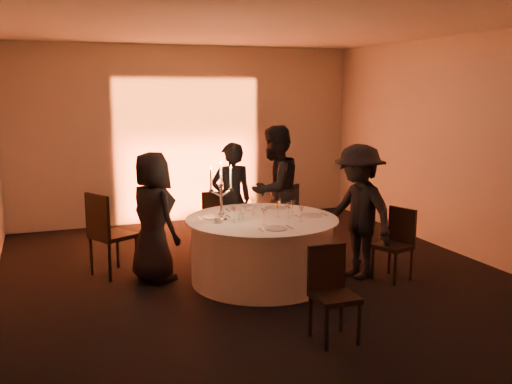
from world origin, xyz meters
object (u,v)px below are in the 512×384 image
object	(u,v)px
chair_right	(397,240)
chair_front	(331,288)
candelabra	(221,200)
guest_right	(359,212)
guest_left	(153,217)
guest_back_right	(275,190)
chair_left	(107,230)
guest_back_left	(231,200)
banquet_table	(262,250)
chair_back_right	(284,212)
chair_back_left	(215,218)
coffee_cup	(218,220)

from	to	relation	value
chair_right	chair_front	xyz separation A→B (m)	(-1.54, -1.21, 0.00)
candelabra	guest_right	bearing A→B (deg)	-10.50
guest_right	guest_left	bearing A→B (deg)	-121.10
guest_back_right	guest_left	bearing A→B (deg)	-11.19
chair_right	guest_left	world-z (taller)	guest_left
chair_left	chair_front	size ratio (longest dim) A/B	1.20
guest_back_left	guest_back_right	size ratio (longest dim) A/B	0.88
banquet_table	chair_left	distance (m)	1.91
chair_back_right	chair_right	xyz separation A→B (m)	(0.68, -1.83, -0.03)
chair_back_left	chair_right	xyz separation A→B (m)	(1.73, -1.84, -0.02)
guest_back_left	guest_right	world-z (taller)	guest_right
guest_back_right	candelabra	world-z (taller)	guest_back_right
coffee_cup	candelabra	world-z (taller)	candelabra
chair_back_left	coffee_cup	world-z (taller)	chair_back_left
banquet_table	coffee_cup	xyz separation A→B (m)	(-0.56, -0.04, 0.42)
chair_front	guest_right	bearing A→B (deg)	52.06
chair_left	guest_left	distance (m)	0.64
chair_back_right	guest_back_right	size ratio (longest dim) A/B	0.51
chair_back_right	guest_back_right	world-z (taller)	guest_back_right
chair_left	guest_left	xyz separation A→B (m)	(0.51, -0.33, 0.19)
chair_front	candelabra	distance (m)	1.89
banquet_table	chair_left	world-z (taller)	chair_left
chair_back_right	coffee_cup	world-z (taller)	chair_back_right
chair_front	candelabra	size ratio (longest dim) A/B	1.23
chair_front	guest_back_right	world-z (taller)	guest_back_right
chair_front	guest_left	distance (m)	2.52
guest_back_left	coffee_cup	bearing A→B (deg)	65.25
banquet_table	coffee_cup	bearing A→B (deg)	-175.69
chair_back_left	guest_left	xyz separation A→B (m)	(-1.02, -0.86, 0.28)
guest_back_right	chair_back_left	bearing A→B (deg)	-47.58
banquet_table	guest_back_right	xyz separation A→B (m)	(0.61, 1.09, 0.51)
chair_left	chair_front	bearing A→B (deg)	-173.93
chair_front	chair_back_right	bearing A→B (deg)	74.55
chair_back_right	guest_back_right	bearing A→B (deg)	13.03
chair_right	coffee_cup	size ratio (longest dim) A/B	7.84
chair_left	guest_back_right	distance (m)	2.35
chair_front	candelabra	world-z (taller)	candelabra
banquet_table	guest_back_right	size ratio (longest dim) A/B	1.01
guest_left	guest_right	world-z (taller)	guest_right
candelabra	chair_right	bearing A→B (deg)	-14.59
guest_right	coffee_cup	xyz separation A→B (m)	(-1.71, 0.22, -0.01)
chair_left	guest_right	world-z (taller)	guest_right
candelabra	guest_back_left	bearing A→B (deg)	65.92
chair_front	guest_left	world-z (taller)	guest_left
chair_right	guest_left	bearing A→B (deg)	-129.06
chair_back_left	guest_left	bearing A→B (deg)	46.83
guest_left	banquet_table	bearing A→B (deg)	-134.87
guest_back_left	guest_back_right	world-z (taller)	guest_back_right
banquet_table	chair_back_left	xyz separation A→B (m)	(-0.18, 1.35, 0.11)
banquet_table	candelabra	size ratio (longest dim) A/B	2.56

